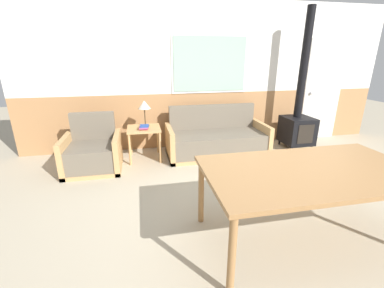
% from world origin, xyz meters
% --- Properties ---
extents(ground_plane, '(16.00, 16.00, 0.00)m').
position_xyz_m(ground_plane, '(0.00, 0.00, 0.00)').
color(ground_plane, '#B2A58C').
extents(wall_back, '(7.20, 0.09, 2.70)m').
position_xyz_m(wall_back, '(-0.00, 2.63, 1.36)').
color(wall_back, '#AD7A4C').
rests_on(wall_back, ground_plane).
extents(couch, '(1.80, 0.81, 0.86)m').
position_xyz_m(couch, '(-0.06, 2.03, 0.26)').
color(couch, tan).
rests_on(couch, ground_plane).
extents(armchair, '(0.85, 0.77, 0.86)m').
position_xyz_m(armchair, '(-2.17, 1.78, 0.26)').
color(armchair, tan).
rests_on(armchair, ground_plane).
extents(side_table, '(0.56, 0.56, 0.56)m').
position_xyz_m(side_table, '(-1.35, 2.07, 0.47)').
color(side_table, tan).
rests_on(side_table, ground_plane).
extents(table_lamp, '(0.21, 0.21, 0.45)m').
position_xyz_m(table_lamp, '(-1.32, 2.17, 0.92)').
color(table_lamp, '#4C3823').
rests_on(table_lamp, side_table).
extents(book_stack, '(0.17, 0.18, 0.07)m').
position_xyz_m(book_stack, '(-1.35, 1.97, 0.60)').
color(book_stack, '#B22823').
rests_on(book_stack, side_table).
extents(dining_table, '(1.96, 1.06, 0.75)m').
position_xyz_m(dining_table, '(0.10, -0.38, 0.69)').
color(dining_table, '#9E7042').
rests_on(dining_table, ground_plane).
extents(wood_stove, '(0.53, 0.57, 2.55)m').
position_xyz_m(wood_stove, '(1.58, 2.07, 0.61)').
color(wood_stove, black).
rests_on(wood_stove, ground_plane).
extents(entry_door, '(0.84, 0.09, 2.06)m').
position_xyz_m(entry_door, '(2.41, 2.57, 1.03)').
color(entry_door, silver).
rests_on(entry_door, ground_plane).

